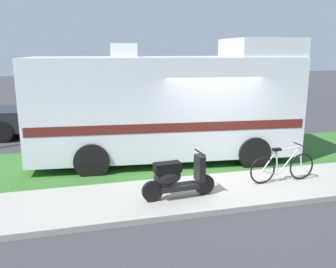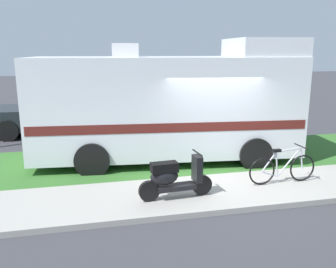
# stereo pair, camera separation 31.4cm
# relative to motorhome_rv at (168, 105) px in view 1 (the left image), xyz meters

# --- Properties ---
(ground_plane) EXTENTS (80.00, 80.00, 0.00)m
(ground_plane) POSITION_rel_motorhome_rv_xyz_m (0.89, -1.53, -1.66)
(ground_plane) COLOR #38383D
(sidewalk) EXTENTS (24.00, 2.00, 0.12)m
(sidewalk) POSITION_rel_motorhome_rv_xyz_m (0.89, -2.73, -1.60)
(sidewalk) COLOR #9E9B93
(sidewalk) RESTS_ON ground
(grass_strip) EXTENTS (24.00, 3.40, 0.08)m
(grass_strip) POSITION_rel_motorhome_rv_xyz_m (0.89, -0.03, -1.62)
(grass_strip) COLOR #336628
(grass_strip) RESTS_ON ground
(motorhome_rv) EXTENTS (7.55, 3.06, 3.49)m
(motorhome_rv) POSITION_rel_motorhome_rv_xyz_m (0.00, 0.00, 0.00)
(motorhome_rv) COLOR silver
(motorhome_rv) RESTS_ON ground
(scooter) EXTENTS (1.62, 0.50, 0.97)m
(scooter) POSITION_rel_motorhome_rv_xyz_m (-0.61, -2.96, -1.08)
(scooter) COLOR black
(scooter) RESTS_ON ground
(bicycle) EXTENTS (1.70, 0.52, 0.88)m
(bicycle) POSITION_rel_motorhome_rv_xyz_m (2.09, -2.67, -1.17)
(bicycle) COLOR black
(bicycle) RESTS_ON ground
(pickup_truck_near) EXTENTS (5.86, 2.39, 1.71)m
(pickup_truck_near) POSITION_rel_motorhome_rv_xyz_m (-2.76, 4.36, -0.73)
(pickup_truck_near) COLOR #1E2328
(pickup_truck_near) RESTS_ON ground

